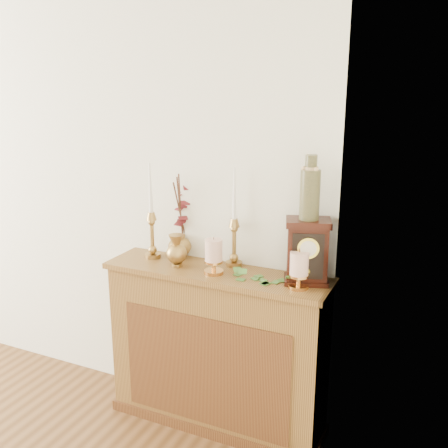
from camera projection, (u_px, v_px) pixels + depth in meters
The scene contains 10 objects.
console_shelf at pixel (217, 354), 2.91m from camera, with size 1.24×0.34×0.93m.
candlestick_left at pixel (152, 227), 2.94m from camera, with size 0.09×0.09×0.54m.
candlestick_center at pixel (234, 235), 2.81m from camera, with size 0.09×0.09×0.54m.
bud_vase at pixel (177, 251), 2.81m from camera, with size 0.11×0.11×0.18m.
ginger_jar at pixel (183, 218), 2.97m from camera, with size 0.20×0.21×0.49m.
pillar_candle_left at pixel (214, 255), 2.71m from camera, with size 0.10×0.10×0.20m.
pillar_candle_right at pixel (299, 268), 2.52m from camera, with size 0.10×0.10×0.20m.
ivy_garland at pixel (259, 280), 2.62m from camera, with size 0.36×0.17×0.07m.
mantel_clock at pixel (307, 252), 2.58m from camera, with size 0.25×0.21×0.33m.
ceramic_vase at pixel (310, 191), 2.50m from camera, with size 0.10×0.10×0.31m.
Camera 1 is at (2.54, -0.26, 1.91)m, focal length 42.00 mm.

